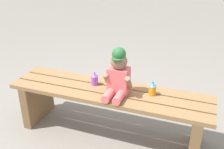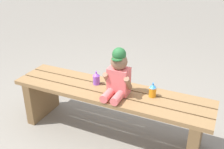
{
  "view_description": "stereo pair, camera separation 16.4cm",
  "coord_description": "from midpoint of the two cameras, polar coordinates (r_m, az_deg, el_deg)",
  "views": [
    {
      "loc": [
        0.7,
        -1.85,
        1.56
      ],
      "look_at": [
        0.05,
        -0.05,
        0.64
      ],
      "focal_mm": 42.33,
      "sensor_mm": 36.0,
      "label": 1
    },
    {
      "loc": [
        0.85,
        -1.78,
        1.56
      ],
      "look_at": [
        0.05,
        -0.05,
        0.64
      ],
      "focal_mm": 42.33,
      "sensor_mm": 36.0,
      "label": 2
    }
  ],
  "objects": [
    {
      "name": "sippy_cup_left",
      "position": [
        2.33,
        -1.4,
        -0.84
      ],
      "size": [
        0.06,
        0.06,
        0.12
      ],
      "color": "#8C4CCC",
      "rests_on": "park_bench"
    },
    {
      "name": "sippy_cup_right",
      "position": [
        2.18,
        10.91,
        -3.4
      ],
      "size": [
        0.06,
        0.06,
        0.12
      ],
      "color": "orange",
      "rests_on": "park_bench"
    },
    {
      "name": "ground_plane",
      "position": [
        2.52,
        1.44,
        -12.5
      ],
      "size": [
        16.0,
        16.0,
        0.0
      ],
      "primitive_type": "plane",
      "color": "gray"
    },
    {
      "name": "park_bench",
      "position": [
        2.33,
        1.53,
        -6.42
      ],
      "size": [
        1.74,
        0.42,
        0.46
      ],
      "color": "olive",
      "rests_on": "ground_plane"
    },
    {
      "name": "child_figure",
      "position": [
        2.12,
        3.51,
        -0.16
      ],
      "size": [
        0.23,
        0.27,
        0.4
      ],
      "color": "#E56666",
      "rests_on": "park_bench"
    }
  ]
}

